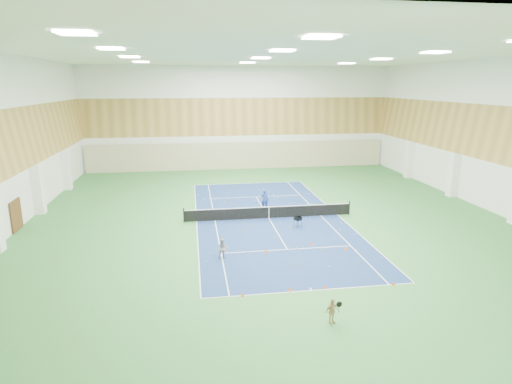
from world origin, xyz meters
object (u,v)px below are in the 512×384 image
(child_court, at_px, (223,249))
(ball_cart, at_px, (298,222))
(child_apron, at_px, (332,311))
(tennis_net, at_px, (269,211))
(coach, at_px, (265,199))

(child_court, bearing_deg, ball_cart, 40.00)
(child_apron, distance_m, ball_cart, 12.62)
(child_court, height_order, child_apron, child_court)
(child_apron, bearing_deg, ball_cart, 61.00)
(child_court, distance_m, ball_cart, 7.48)
(tennis_net, relative_size, coach, 7.76)
(coach, bearing_deg, tennis_net, 109.42)
(coach, distance_m, child_apron, 17.34)
(tennis_net, relative_size, child_court, 10.51)
(coach, relative_size, ball_cart, 2.08)
(child_apron, height_order, ball_cart, child_apron)
(child_apron, bearing_deg, tennis_net, 68.57)
(child_apron, bearing_deg, coach, 68.22)
(tennis_net, distance_m, child_apron, 14.86)
(tennis_net, bearing_deg, child_court, -119.60)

